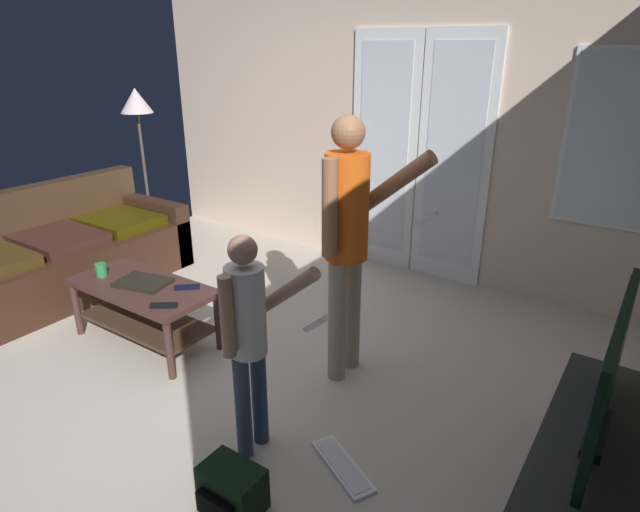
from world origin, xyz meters
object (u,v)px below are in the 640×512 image
(leather_couch, at_px, (57,258))
(loose_keyboard, at_px, (342,466))
(person_adult, at_px, (348,229))
(cup_near_edge, at_px, (101,270))
(backpack, at_px, (231,489))
(tv_remote_black, at_px, (187,287))
(dvd_remote_slim, at_px, (164,305))
(laptop_closed, at_px, (143,282))
(flat_screen_tv, at_px, (610,376))
(floor_lamp, at_px, (137,112))
(tv_stand, at_px, (585,479))
(person_child, at_px, (249,329))
(coffee_table, at_px, (144,300))

(leather_couch, distance_m, loose_keyboard, 3.18)
(person_adult, xyz_separation_m, cup_near_edge, (-1.73, -0.54, -0.49))
(person_adult, height_order, backpack, person_adult)
(tv_remote_black, height_order, dvd_remote_slim, same)
(backpack, bearing_deg, laptop_closed, 153.17)
(flat_screen_tv, xyz_separation_m, floor_lamp, (-4.51, 1.32, 0.61))
(flat_screen_tv, xyz_separation_m, tv_remote_black, (-2.54, 0.06, -0.31))
(leather_couch, height_order, loose_keyboard, leather_couch)
(leather_couch, distance_m, backpack, 2.99)
(cup_near_edge, bearing_deg, flat_screen_tv, 2.44)
(leather_couch, relative_size, tv_stand, 1.62)
(tv_remote_black, bearing_deg, person_child, -69.66)
(coffee_table, relative_size, backpack, 3.71)
(coffee_table, relative_size, person_child, 0.90)
(flat_screen_tv, bearing_deg, tv_remote_black, 178.61)
(flat_screen_tv, height_order, backpack, flat_screen_tv)
(cup_near_edge, bearing_deg, coffee_table, 10.36)
(leather_couch, height_order, flat_screen_tv, flat_screen_tv)
(floor_lamp, bearing_deg, laptop_closed, -39.84)
(leather_couch, distance_m, laptop_closed, 1.35)
(flat_screen_tv, relative_size, floor_lamp, 0.61)
(coffee_table, relative_size, dvd_remote_slim, 6.30)
(coffee_table, relative_size, floor_lamp, 0.67)
(leather_couch, bearing_deg, tv_remote_black, -0.46)
(backpack, relative_size, tv_remote_black, 1.70)
(person_adult, xyz_separation_m, laptop_closed, (-1.37, -0.46, -0.52))
(person_adult, height_order, loose_keyboard, person_adult)
(person_child, xyz_separation_m, tv_remote_black, (-1.04, 0.53, -0.26))
(loose_keyboard, bearing_deg, floor_lamp, 154.45)
(tv_stand, relative_size, flat_screen_tv, 1.32)
(leather_couch, height_order, backpack, leather_couch)
(flat_screen_tv, bearing_deg, leather_couch, 178.98)
(flat_screen_tv, xyz_separation_m, loose_keyboard, (-1.04, -0.33, -0.75))
(floor_lamp, bearing_deg, coffee_table, -40.20)
(leather_couch, distance_m, cup_near_edge, 1.01)
(leather_couch, bearing_deg, coffee_table, -6.31)
(leather_couch, relative_size, cup_near_edge, 22.14)
(coffee_table, xyz_separation_m, tv_remote_black, (0.31, 0.13, 0.13))
(person_adult, distance_m, tv_remote_black, 1.24)
(loose_keyboard, bearing_deg, coffee_table, 171.78)
(laptop_closed, bearing_deg, person_adult, 5.38)
(floor_lamp, relative_size, backpack, 5.55)
(laptop_closed, bearing_deg, person_child, -30.21)
(cup_near_edge, bearing_deg, tv_remote_black, 16.51)
(person_adult, relative_size, dvd_remote_slim, 9.66)
(person_child, height_order, backpack, person_child)
(flat_screen_tv, bearing_deg, dvd_remote_slim, -175.12)
(coffee_table, height_order, loose_keyboard, coffee_table)
(cup_near_edge, bearing_deg, tv_stand, 2.37)
(person_child, height_order, tv_remote_black, person_child)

